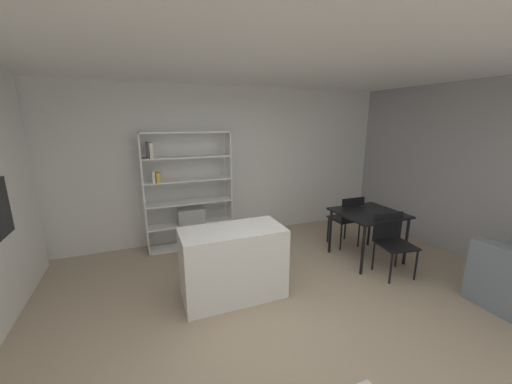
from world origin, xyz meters
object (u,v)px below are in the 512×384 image
object	(u,v)px
kitchen_island	(233,263)
open_bookshelf	(187,195)
dining_table	(368,217)
dining_chair_near	(392,238)
dining_chair_far	(348,216)

from	to	relation	value
kitchen_island	open_bookshelf	size ratio (longest dim) A/B	0.63
dining_table	dining_chair_near	xyz separation A→B (m)	(0.01, -0.47, -0.16)
kitchen_island	dining_chair_near	world-z (taller)	kitchen_island
open_bookshelf	dining_chair_far	distance (m)	2.75
kitchen_island	dining_chair_near	size ratio (longest dim) A/B	1.43
dining_table	dining_chair_near	world-z (taller)	dining_chair_near
kitchen_island	dining_chair_far	bearing A→B (deg)	16.59
kitchen_island	dining_chair_far	size ratio (longest dim) A/B	1.37
dining_chair_near	kitchen_island	bearing A→B (deg)	-178.35
dining_chair_near	dining_chair_far	bearing A→B (deg)	99.26
dining_chair_far	open_bookshelf	bearing A→B (deg)	-22.07
open_bookshelf	dining_chair_far	bearing A→B (deg)	-22.28
kitchen_island	open_bookshelf	bearing A→B (deg)	99.06
dining_table	dining_chair_near	bearing A→B (deg)	-88.32
dining_table	open_bookshelf	bearing A→B (deg)	149.21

